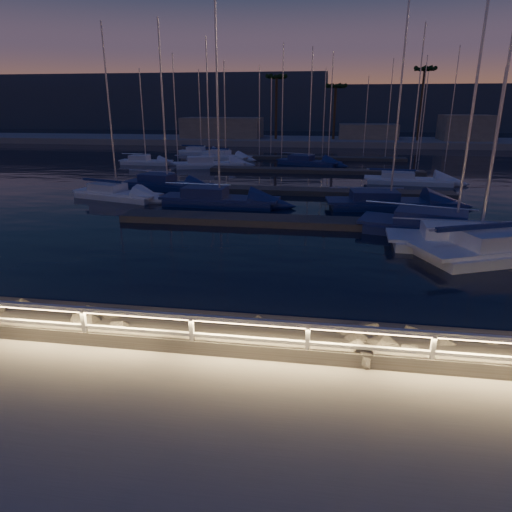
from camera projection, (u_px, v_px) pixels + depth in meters
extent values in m
plane|color=gray|center=(268.00, 357.00, 11.72)|extent=(400.00, 400.00, 0.00)
cube|color=gray|center=(252.00, 425.00, 9.41)|extent=(240.00, 5.00, 0.20)
cube|color=#645E56|center=(274.00, 340.00, 13.22)|extent=(240.00, 3.45, 1.29)
plane|color=black|center=(322.00, 142.00, 86.90)|extent=(320.00, 320.00, 0.00)
plane|color=black|center=(267.00, 397.00, 12.10)|extent=(400.00, 400.00, 0.00)
cube|color=white|center=(84.00, 326.00, 12.30)|extent=(0.11, 0.11, 1.00)
cube|color=white|center=(192.00, 334.00, 11.86)|extent=(0.11, 0.11, 1.00)
cube|color=white|center=(307.00, 343.00, 11.42)|extent=(0.11, 0.11, 1.00)
cube|color=white|center=(432.00, 353.00, 10.98)|extent=(0.11, 0.11, 1.00)
cube|color=white|center=(268.00, 322.00, 11.41)|extent=(44.00, 0.12, 0.12)
cube|color=white|center=(268.00, 340.00, 11.57)|extent=(44.00, 0.09, 0.09)
cube|color=#FBBE71|center=(268.00, 326.00, 11.41)|extent=(44.00, 0.04, 0.03)
sphere|color=#645E56|center=(382.00, 351.00, 12.24)|extent=(0.93, 0.93, 0.93)
sphere|color=#645E56|center=(142.00, 329.00, 13.55)|extent=(0.94, 0.94, 0.94)
sphere|color=#645E56|center=(230.00, 333.00, 13.49)|extent=(0.72, 0.72, 0.72)
sphere|color=#645E56|center=(113.00, 323.00, 14.18)|extent=(0.80, 0.80, 0.80)
sphere|color=#645E56|center=(208.00, 337.00, 12.96)|extent=(0.84, 0.84, 0.84)
cube|color=#59524A|center=(303.00, 222.00, 26.85)|extent=(22.00, 2.00, 0.40)
cube|color=#59524A|center=(310.00, 191.00, 36.22)|extent=(22.00, 2.00, 0.40)
cube|color=#59524A|center=(315.00, 171.00, 47.47)|extent=(22.00, 2.00, 0.40)
cube|color=#59524A|center=(318.00, 158.00, 58.72)|extent=(22.00, 2.00, 0.40)
cube|color=gray|center=(322.00, 142.00, 81.15)|extent=(160.00, 14.00, 1.20)
cube|color=gray|center=(223.00, 130.00, 83.15)|extent=(14.00, 8.00, 4.00)
cube|color=gray|center=(368.00, 133.00, 80.45)|extent=(10.00, 6.00, 3.00)
cube|color=gray|center=(465.00, 130.00, 76.92)|extent=(8.00, 7.00, 4.60)
cylinder|color=brown|center=(276.00, 108.00, 78.60)|extent=(0.44, 0.44, 10.50)
cylinder|color=brown|center=(335.00, 112.00, 78.31)|extent=(0.44, 0.44, 9.00)
cylinder|color=brown|center=(421.00, 105.00, 74.93)|extent=(0.44, 0.44, 11.50)
cube|color=#333F50|center=(326.00, 112.00, 132.32)|extent=(220.00, 30.00, 14.00)
cube|color=#333F50|center=(142.00, 105.00, 149.82)|extent=(120.00, 25.00, 18.00)
cube|color=navy|center=(168.00, 188.00, 38.05)|extent=(7.45, 3.84, 0.60)
cube|color=navy|center=(168.00, 183.00, 37.93)|extent=(7.96, 3.62, 0.16)
cube|color=navy|center=(157.00, 178.00, 38.15)|extent=(3.08, 2.33, 0.71)
cylinder|color=silver|center=(163.00, 104.00, 35.95)|extent=(0.13, 0.13, 12.34)
cylinder|color=silver|center=(152.00, 171.00, 38.15)|extent=(4.36, 1.04, 0.09)
cube|color=navy|center=(220.00, 203.00, 32.18)|extent=(7.83, 3.01, 0.60)
cube|color=navy|center=(220.00, 198.00, 32.06)|extent=(8.45, 2.66, 0.16)
cube|color=navy|center=(205.00, 192.00, 32.15)|extent=(3.10, 2.09, 0.71)
cylinder|color=silver|center=(217.00, 96.00, 29.91)|extent=(0.13, 0.13, 13.37)
cylinder|color=silver|center=(198.00, 184.00, 32.09)|extent=(4.81, 0.37, 0.09)
cube|color=silver|center=(479.00, 247.00, 22.30)|extent=(8.20, 3.09, 0.58)
cube|color=silver|center=(480.00, 240.00, 22.18)|extent=(8.85, 2.73, 0.16)
cube|color=silver|center=(456.00, 231.00, 22.28)|extent=(3.24, 2.17, 0.69)
cylinder|color=silver|center=(505.00, 84.00, 19.93)|extent=(0.13, 0.13, 14.01)
cylinder|color=silver|center=(446.00, 220.00, 22.22)|extent=(5.04, 0.34, 0.08)
cube|color=silver|center=(496.00, 237.00, 21.03)|extent=(4.30, 3.63, 0.75)
cylinder|color=silver|center=(486.00, 226.00, 20.69)|extent=(5.43, 2.45, 0.09)
cube|color=silver|center=(118.00, 197.00, 34.42)|extent=(7.01, 3.98, 0.52)
cube|color=silver|center=(117.00, 192.00, 34.31)|extent=(7.45, 3.81, 0.14)
cube|color=silver|center=(107.00, 187.00, 34.58)|extent=(2.95, 2.32, 0.61)
cylinder|color=silver|center=(109.00, 111.00, 32.45)|extent=(0.11, 0.11, 11.56)
cylinder|color=silver|center=(102.00, 181.00, 34.61)|extent=(4.02, 1.23, 0.08)
cube|color=navy|center=(390.00, 206.00, 31.23)|extent=(8.20, 3.50, 0.57)
cube|color=navy|center=(390.00, 201.00, 31.11)|extent=(8.81, 3.18, 0.16)
cube|color=navy|center=(374.00, 196.00, 31.05)|extent=(3.29, 2.31, 0.68)
cylinder|color=silver|center=(400.00, 92.00, 28.90)|extent=(0.13, 0.13, 13.81)
cylinder|color=silver|center=(367.00, 188.00, 30.91)|extent=(4.95, 0.62, 0.08)
cube|color=navy|center=(455.00, 234.00, 24.61)|extent=(9.85, 5.57, 0.63)
cube|color=navy|center=(456.00, 226.00, 24.48)|extent=(10.47, 5.33, 0.17)
cube|color=navy|center=(431.00, 217.00, 24.87)|extent=(4.14, 3.25, 0.74)
cylinder|color=silver|center=(480.00, 60.00, 21.88)|extent=(0.14, 0.14, 16.24)
cylinder|color=silver|center=(420.00, 206.00, 24.95)|extent=(5.65, 1.69, 0.09)
cube|color=silver|center=(146.00, 163.00, 53.98)|extent=(5.87, 2.23, 0.49)
cube|color=silver|center=(146.00, 161.00, 53.88)|extent=(6.34, 1.97, 0.13)
cube|color=silver|center=(139.00, 158.00, 53.94)|extent=(2.32, 1.56, 0.58)
cylinder|color=silver|center=(143.00, 115.00, 52.26)|extent=(0.11, 0.11, 10.03)
cylinder|color=silver|center=(136.00, 154.00, 53.87)|extent=(3.61, 0.26, 0.07)
cube|color=silver|center=(210.00, 166.00, 51.47)|extent=(7.81, 4.55, 0.58)
cube|color=silver|center=(210.00, 163.00, 51.36)|extent=(8.29, 4.38, 0.16)
cube|color=silver|center=(200.00, 160.00, 51.10)|extent=(3.30, 2.62, 0.68)
cylinder|color=silver|center=(208.00, 102.00, 49.29)|extent=(0.13, 0.13, 12.86)
cylinder|color=silver|center=(196.00, 155.00, 50.86)|extent=(4.45, 1.45, 0.08)
cube|color=navy|center=(309.00, 164.00, 53.59)|extent=(7.39, 4.89, 0.51)
cube|color=navy|center=(309.00, 161.00, 53.49)|extent=(7.80, 4.79, 0.14)
cube|color=navy|center=(301.00, 158.00, 53.87)|extent=(3.20, 2.68, 0.60)
cylinder|color=silver|center=(311.00, 105.00, 51.53)|extent=(0.11, 0.11, 12.21)
cylinder|color=silver|center=(298.00, 153.00, 53.97)|extent=(4.08, 1.77, 0.07)
cube|color=silver|center=(409.00, 182.00, 40.89)|extent=(7.45, 3.14, 0.49)
cube|color=silver|center=(409.00, 179.00, 40.79)|extent=(8.01, 2.84, 0.13)
cube|color=silver|center=(398.00, 175.00, 40.94)|extent=(2.98, 2.09, 0.57)
cylinder|color=silver|center=(417.00, 104.00, 38.78)|extent=(0.11, 0.11, 12.57)
cylinder|color=silver|center=(392.00, 170.00, 40.92)|extent=(4.51, 0.53, 0.07)
cube|color=silver|center=(226.00, 158.00, 58.83)|extent=(6.79, 4.29, 0.55)
cube|color=silver|center=(226.00, 156.00, 58.72)|extent=(7.18, 4.18, 0.15)
cube|color=silver|center=(220.00, 153.00, 59.03)|extent=(2.92, 2.40, 0.65)
cylinder|color=silver|center=(225.00, 109.00, 56.92)|extent=(0.12, 0.12, 11.20)
cylinder|color=silver|center=(217.00, 148.00, 59.08)|extent=(3.80, 1.50, 0.08)
cube|color=silver|center=(201.00, 153.00, 64.92)|extent=(6.38, 2.80, 0.48)
cube|color=silver|center=(201.00, 151.00, 64.83)|extent=(6.85, 2.55, 0.13)
cube|color=silver|center=(196.00, 149.00, 64.95)|extent=(2.57, 1.83, 0.57)
cylinder|color=silver|center=(200.00, 111.00, 63.10)|extent=(0.11, 0.11, 10.72)
cylinder|color=silver|center=(193.00, 146.00, 64.93)|extent=(3.84, 0.54, 0.07)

